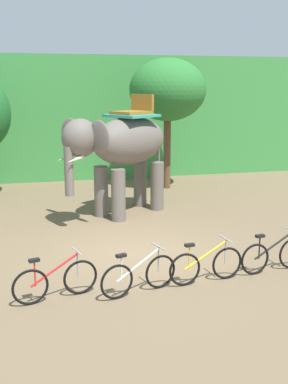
% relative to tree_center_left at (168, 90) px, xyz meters
% --- Properties ---
extents(ground_plane, '(80.00, 80.00, 0.00)m').
position_rel_tree_center_left_xyz_m(ground_plane, '(-2.80, -7.03, -3.85)').
color(ground_plane, brown).
extents(foliage_hedge, '(36.00, 6.00, 5.31)m').
position_rel_tree_center_left_xyz_m(foliage_hedge, '(-2.80, 5.34, -1.20)').
color(foliage_hedge, '#3D8E42').
rests_on(foliage_hedge, ground).
extents(tree_center_left, '(2.98, 2.98, 5.08)m').
position_rel_tree_center_left_xyz_m(tree_center_left, '(0.00, 0.00, 0.00)').
color(tree_center_left, brown).
rests_on(tree_center_left, ground).
extents(elephant, '(3.99, 3.33, 3.78)m').
position_rel_tree_center_left_xyz_m(elephant, '(-2.50, -3.52, -1.65)').
color(elephant, '#665E56').
rests_on(elephant, ground).
extents(bike_red, '(1.67, 0.61, 0.92)m').
position_rel_tree_center_left_xyz_m(bike_red, '(-4.92, -9.20, -3.47)').
color(bike_red, black).
rests_on(bike_red, ground).
extents(bike_white, '(1.65, 0.66, 0.92)m').
position_rel_tree_center_left_xyz_m(bike_white, '(-3.30, -9.32, -3.47)').
color(bike_white, black).
rests_on(bike_white, ground).
extents(bike_yellow, '(1.70, 0.52, 0.92)m').
position_rel_tree_center_left_xyz_m(bike_yellow, '(-1.81, -9.12, -3.47)').
color(bike_yellow, black).
rests_on(bike_yellow, ground).
extents(bike_black, '(1.70, 0.52, 0.92)m').
position_rel_tree_center_left_xyz_m(bike_black, '(-0.13, -8.91, -3.47)').
color(bike_black, black).
rests_on(bike_black, ground).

